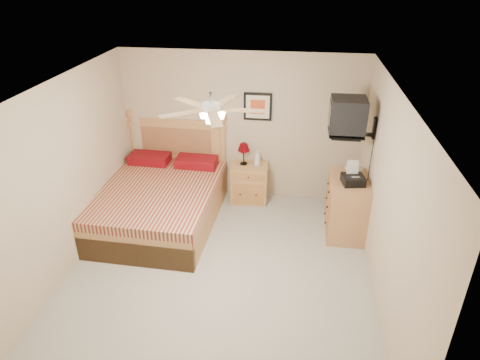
# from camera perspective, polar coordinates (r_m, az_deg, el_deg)

# --- Properties ---
(floor) EXTENTS (4.50, 4.50, 0.00)m
(floor) POSITION_cam_1_polar(r_m,az_deg,el_deg) (5.90, -2.77, -12.26)
(floor) COLOR #9B978C
(floor) RESTS_ON ground
(ceiling) EXTENTS (4.00, 4.50, 0.04)m
(ceiling) POSITION_cam_1_polar(r_m,az_deg,el_deg) (4.70, -3.47, 11.81)
(ceiling) COLOR white
(ceiling) RESTS_ON ground
(wall_back) EXTENTS (4.00, 0.04, 2.50)m
(wall_back) POSITION_cam_1_polar(r_m,az_deg,el_deg) (7.20, 0.19, 7.09)
(wall_back) COLOR tan
(wall_back) RESTS_ON ground
(wall_front) EXTENTS (4.00, 0.04, 2.50)m
(wall_front) POSITION_cam_1_polar(r_m,az_deg,el_deg) (3.46, -10.30, -19.94)
(wall_front) COLOR tan
(wall_front) RESTS_ON ground
(wall_left) EXTENTS (0.04, 4.50, 2.50)m
(wall_left) POSITION_cam_1_polar(r_m,az_deg,el_deg) (5.87, -22.67, -0.20)
(wall_left) COLOR tan
(wall_left) RESTS_ON ground
(wall_right) EXTENTS (0.04, 4.50, 2.50)m
(wall_right) POSITION_cam_1_polar(r_m,az_deg,el_deg) (5.23, 19.04, -2.96)
(wall_right) COLOR tan
(wall_right) RESTS_ON ground
(bed) EXTENTS (1.83, 2.35, 1.49)m
(bed) POSITION_cam_1_polar(r_m,az_deg,el_deg) (6.66, -11.14, -0.06)
(bed) COLOR #AB7847
(bed) RESTS_ON ground
(nightstand) EXTENTS (0.63, 0.48, 0.66)m
(nightstand) POSITION_cam_1_polar(r_m,az_deg,el_deg) (7.34, 1.24, -0.38)
(nightstand) COLOR #9F6A44
(nightstand) RESTS_ON ground
(table_lamp) EXTENTS (0.21, 0.21, 0.38)m
(table_lamp) POSITION_cam_1_polar(r_m,az_deg,el_deg) (7.16, 0.49, 3.52)
(table_lamp) COLOR #52020A
(table_lamp) RESTS_ON nightstand
(lotion_bottle) EXTENTS (0.12, 0.12, 0.27)m
(lotion_bottle) POSITION_cam_1_polar(r_m,az_deg,el_deg) (7.14, 2.35, 2.92)
(lotion_bottle) COLOR silver
(lotion_bottle) RESTS_ON nightstand
(framed_picture) EXTENTS (0.46, 0.04, 0.46)m
(framed_picture) POSITION_cam_1_polar(r_m,az_deg,el_deg) (7.04, 2.39, 9.75)
(framed_picture) COLOR black
(framed_picture) RESTS_ON wall_back
(dresser) EXTENTS (0.55, 0.79, 0.93)m
(dresser) POSITION_cam_1_polar(r_m,az_deg,el_deg) (6.59, 14.05, -3.49)
(dresser) COLOR #AC6F48
(dresser) RESTS_ON ground
(fax_machine) EXTENTS (0.35, 0.36, 0.32)m
(fax_machine) POSITION_cam_1_polar(r_m,az_deg,el_deg) (6.18, 14.95, 0.82)
(fax_machine) COLOR black
(fax_machine) RESTS_ON dresser
(magazine_lower) EXTENTS (0.23, 0.31, 0.03)m
(magazine_lower) POSITION_cam_1_polar(r_m,az_deg,el_deg) (6.56, 13.94, 1.17)
(magazine_lower) COLOR beige
(magazine_lower) RESTS_ON dresser
(magazine_upper) EXTENTS (0.26, 0.32, 0.02)m
(magazine_upper) POSITION_cam_1_polar(r_m,az_deg,el_deg) (6.59, 14.21, 1.50)
(magazine_upper) COLOR gray
(magazine_upper) RESTS_ON magazine_lower
(wall_tv) EXTENTS (0.56, 0.46, 0.58)m
(wall_tv) POSITION_cam_1_polar(r_m,az_deg,el_deg) (6.17, 15.54, 8.00)
(wall_tv) COLOR black
(wall_tv) RESTS_ON wall_right
(ceiling_fan) EXTENTS (1.14, 1.14, 0.28)m
(ceiling_fan) POSITION_cam_1_polar(r_m,az_deg,el_deg) (4.56, -3.90, 9.43)
(ceiling_fan) COLOR silver
(ceiling_fan) RESTS_ON ceiling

